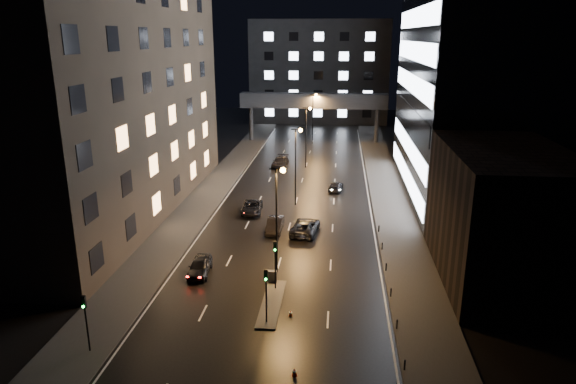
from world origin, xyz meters
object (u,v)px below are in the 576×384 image
Objects in this scene: car_away_b at (275,225)px; car_away_d at (280,162)px; car_toward_a at (305,226)px; car_toward_b at (336,186)px; utility_cabinet at (273,276)px; car_away_c at (252,207)px; car_away_a at (200,266)px.

car_away_b is 0.86× the size of car_away_d.
car_toward_a is (6.31, -30.17, 0.00)m from car_away_d.
car_away_b reaches higher than car_toward_b.
car_away_b reaches higher than utility_cabinet.
car_toward_b is at bearing -93.38° from car_toward_a.
car_away_b is 3.46m from car_toward_a.
car_away_d is at bearing -70.76° from car_toward_a.
car_toward_a is at bearing 77.55° from utility_cabinet.
car_toward_a is 17.23m from car_toward_b.
car_away_b is 6.97m from car_away_c.
car_toward_b is at bearing 62.34° from car_away_a.
car_away_c is 14.90m from car_toward_b.
car_away_c is at bearing -33.64° from car_toward_a.
car_away_b is at bearing 3.41° from car_toward_a.
car_away_c is 0.95× the size of car_away_d.
car_away_a is at bearing -88.79° from car_away_d.
car_away_b reaches higher than car_away_c.
car_away_c is 0.91× the size of car_toward_a.
car_away_b is 30.06m from car_away_d.
car_away_a is 14.43m from car_toward_a.
car_away_a is 30.74m from car_toward_b.
car_toward_a reaches higher than car_away_b.
car_toward_b is at bearing 68.40° from car_away_b.
car_away_c is (-3.64, 5.94, -0.05)m from car_away_b.
car_away_a reaches higher than utility_cabinet.
car_away_b is 4.49× the size of utility_cabinet.
car_away_b is 17.97m from car_toward_b.
car_away_d is at bearing 95.70° from car_away_b.
car_toward_a is at bearing -3.78° from car_away_b.
car_away_a is 4.31× the size of utility_cabinet.
car_away_b is at bearing -62.68° from car_away_c.
utility_cabinet is (-2.05, -12.42, -0.12)m from car_toward_a.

